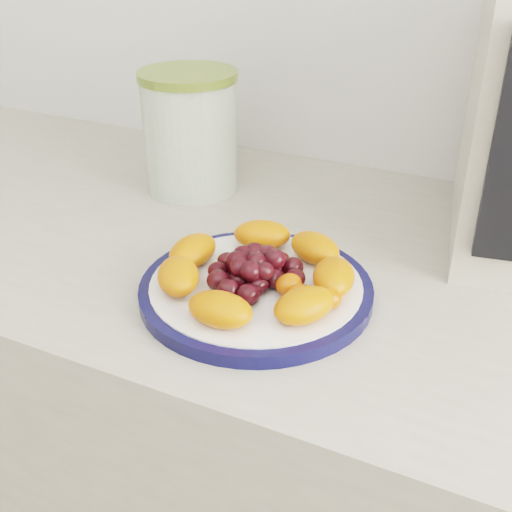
% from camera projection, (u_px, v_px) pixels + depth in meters
% --- Properties ---
extents(counter, '(3.50, 0.60, 0.90)m').
position_uv_depth(counter, '(290.00, 496.00, 1.02)').
color(counter, '#AFA897').
rests_on(counter, floor).
extents(cabinet_face, '(3.48, 0.58, 0.84)m').
position_uv_depth(cabinet_face, '(290.00, 509.00, 1.03)').
color(cabinet_face, '#986852').
rests_on(cabinet_face, floor).
extents(plate_rim, '(0.25, 0.25, 0.01)m').
position_uv_depth(plate_rim, '(256.00, 290.00, 0.70)').
color(plate_rim, '#0C0F3B').
rests_on(plate_rim, counter).
extents(plate_face, '(0.23, 0.23, 0.02)m').
position_uv_depth(plate_face, '(256.00, 289.00, 0.70)').
color(plate_face, white).
rests_on(plate_face, counter).
extents(canister, '(0.14, 0.14, 0.16)m').
position_uv_depth(canister, '(191.00, 136.00, 0.92)').
color(canister, '#2F5A14').
rests_on(canister, counter).
extents(canister_lid, '(0.14, 0.14, 0.01)m').
position_uv_depth(canister_lid, '(187.00, 75.00, 0.88)').
color(canister_lid, olive).
rests_on(canister_lid, canister).
extents(fruit_plate, '(0.22, 0.22, 0.04)m').
position_uv_depth(fruit_plate, '(260.00, 271.00, 0.68)').
color(fruit_plate, '#DC530C').
rests_on(fruit_plate, plate_face).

